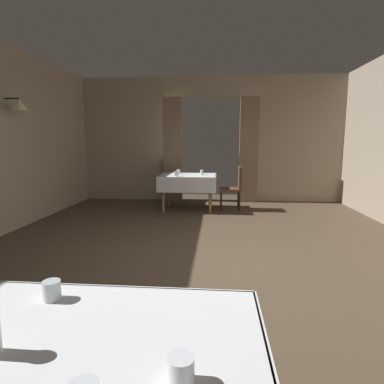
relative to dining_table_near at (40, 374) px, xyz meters
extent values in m
plane|color=#4C3D2D|center=(0.39, 2.66, -0.66)|extent=(10.08, 10.08, 0.00)
cylinder|color=black|center=(-2.63, 3.86, 1.45)|extent=(0.24, 0.02, 0.02)
cone|color=beige|center=(-2.51, 3.86, 1.35)|extent=(0.26, 0.26, 0.18)
cube|color=gray|center=(-1.56, 6.86, 0.84)|extent=(2.50, 0.12, 3.00)
cube|color=gray|center=(2.34, 6.86, 0.84)|extent=(2.50, 0.12, 3.00)
cube|color=gray|center=(0.39, 6.86, 2.09)|extent=(1.40, 0.12, 0.50)
cube|color=#7F6B56|center=(-0.53, 6.72, 0.59)|extent=(0.44, 0.14, 2.51)
cube|color=#7F6B56|center=(1.31, 6.72, 0.59)|extent=(0.44, 0.14, 2.51)
cylinder|color=olive|center=(0.65, 0.37, -0.31)|extent=(0.06, 0.06, 0.71)
cube|color=olive|center=(0.00, 0.00, 0.06)|extent=(1.47, 0.91, 0.03)
cube|color=white|center=(0.00, 0.00, 0.08)|extent=(1.53, 0.97, 0.01)
cube|color=white|center=(0.00, 0.48, -0.04)|extent=(1.53, 0.02, 0.25)
cylinder|color=olive|center=(-0.54, 5.35, -0.31)|extent=(0.06, 0.06, 0.71)
cylinder|color=olive|center=(0.43, 5.35, -0.31)|extent=(0.06, 0.06, 0.71)
cylinder|color=olive|center=(-0.54, 6.07, -0.31)|extent=(0.06, 0.06, 0.71)
cylinder|color=olive|center=(0.43, 6.07, -0.31)|extent=(0.06, 0.06, 0.71)
cube|color=olive|center=(-0.05, 5.71, 0.06)|extent=(1.13, 0.88, 0.03)
cube|color=white|center=(-0.05, 5.71, 0.08)|extent=(1.19, 0.94, 0.01)
cube|color=white|center=(-0.05, 5.24, -0.07)|extent=(1.19, 0.02, 0.32)
cube|color=white|center=(-0.05, 6.18, -0.07)|extent=(1.19, 0.02, 0.32)
cube|color=white|center=(-0.65, 5.71, -0.07)|extent=(0.02, 0.94, 0.32)
cube|color=white|center=(0.54, 5.71, -0.07)|extent=(0.02, 0.94, 0.32)
cylinder|color=black|center=(0.66, 5.56, -0.45)|extent=(0.04, 0.04, 0.42)
cylinder|color=black|center=(0.66, 5.94, -0.45)|extent=(0.04, 0.04, 0.42)
cylinder|color=black|center=(1.04, 5.56, -0.45)|extent=(0.04, 0.04, 0.42)
cylinder|color=black|center=(1.04, 5.94, -0.45)|extent=(0.04, 0.04, 0.42)
cube|color=#513323|center=(0.85, 5.75, -0.23)|extent=(0.44, 0.44, 0.06)
cube|color=#513323|center=(1.05, 5.75, 0.03)|extent=(0.05, 0.42, 0.48)
cylinder|color=silver|center=(0.49, -0.10, 0.13)|extent=(0.08, 0.08, 0.09)
cylinder|color=silver|center=(-0.13, 0.33, 0.13)|extent=(0.08, 0.08, 0.09)
cylinder|color=silver|center=(0.24, 5.74, 0.14)|extent=(0.07, 0.07, 0.11)
cylinder|color=silver|center=(-0.27, 5.82, 0.14)|extent=(0.08, 0.08, 0.11)
cylinder|color=silver|center=(-0.27, 5.39, 0.14)|extent=(0.08, 0.08, 0.10)
camera|label=1|loc=(0.59, -0.89, 0.77)|focal=29.12mm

